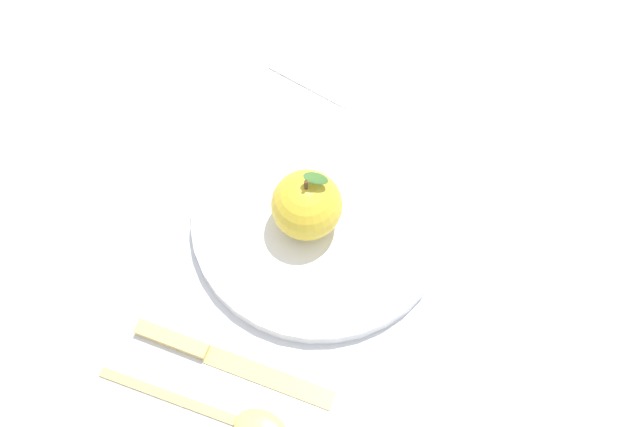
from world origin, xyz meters
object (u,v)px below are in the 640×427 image
at_px(dinner_plate, 320,218).
at_px(spoon, 238,421).
at_px(linen_napkin, 368,68).
at_px(apple, 308,207).
at_px(knife, 215,356).

distance_m(dinner_plate, spoon, 0.21).
bearing_deg(linen_napkin, apple, -137.04).
xyz_separation_m(apple, linen_napkin, (0.15, 0.14, -0.05)).
height_order(spoon, linen_napkin, spoon).
relative_size(spoon, linen_napkin, 0.81).
xyz_separation_m(dinner_plate, apple, (-0.01, -0.00, 0.04)).
bearing_deg(apple, linen_napkin, 42.96).
bearing_deg(linen_napkin, knife, -143.62).
relative_size(apple, spoon, 0.55).
distance_m(knife, linen_napkin, 0.36).
height_order(apple, knife, apple).
height_order(apple, spoon, apple).
bearing_deg(apple, knife, -152.48).
height_order(knife, linen_napkin, knife).
relative_size(knife, spoon, 1.06).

